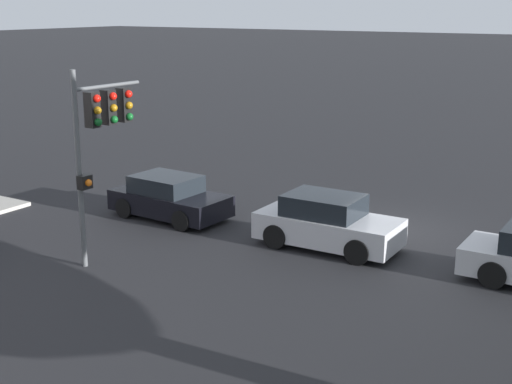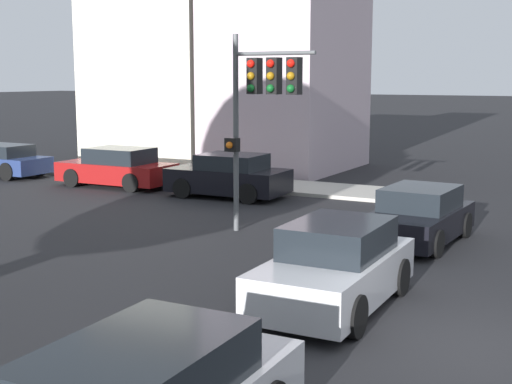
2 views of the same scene
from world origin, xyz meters
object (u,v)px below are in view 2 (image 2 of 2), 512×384
Objects in this scene: parked_car_0 at (229,176)px; parked_car_1 at (117,168)px; parked_car_2 at (1,161)px; crossing_car_2 at (418,217)px; traffic_signal at (262,93)px; crossing_car_3 at (336,268)px.

parked_car_1 is (0.08, 4.82, -0.01)m from parked_car_0.
parked_car_2 is at bearing -1.98° from parked_car_0.
parked_car_0 is 0.95× the size of parked_car_2.
crossing_car_2 is 18.60m from parked_car_2.
crossing_car_2 is (0.97, -3.80, -2.97)m from traffic_signal.
crossing_car_2 is at bearing 152.38° from parked_car_0.
parked_car_2 is at bearing -98.34° from crossing_car_2.
traffic_signal is 1.19× the size of parked_car_2.
crossing_car_3 reaches higher than parked_car_1.
crossing_car_3 is at bearing 3.66° from crossing_car_2.
parked_car_0 is at bearing -112.87° from crossing_car_2.
parked_car_2 is at bearing -117.48° from crossing_car_3.
crossing_car_2 is 8.28m from parked_car_0.
traffic_signal reaches higher than parked_car_0.
crossing_car_3 is (-5.57, -0.08, 0.07)m from crossing_car_2.
traffic_signal reaches higher than crossing_car_3.
traffic_signal is at bearing 126.85° from parked_car_0.
parked_car_1 is 5.97m from parked_car_2.
parked_car_0 is at bearing -179.41° from parked_car_2.
parked_car_0 is at bearing 178.17° from parked_car_1.
crossing_car_3 is 0.92× the size of parked_car_1.
parked_car_2 is (4.58, 14.45, -2.98)m from traffic_signal.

